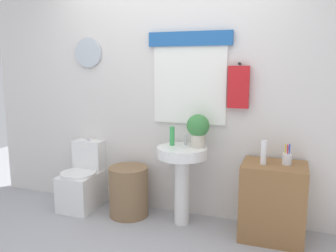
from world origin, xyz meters
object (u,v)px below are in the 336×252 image
toilet (84,182)px  potted_plant (198,128)px  laundry_hamper (129,191)px  soap_bottle (172,136)px  toothbrush_cup (287,159)px  lotion_bottle (264,152)px  pedestal_sink (182,167)px  wooden_cabinet (273,201)px

toilet → potted_plant: (1.30, 0.03, 0.68)m
laundry_hamper → soap_bottle: size_ratio=2.78×
soap_bottle → toothbrush_cup: soap_bottle is taller
potted_plant → lotion_bottle: 0.65m
pedestal_sink → soap_bottle: (-0.12, 0.05, 0.30)m
toilet → lotion_bottle: bearing=-2.2°
pedestal_sink → toothbrush_cup: size_ratio=4.23×
laundry_hamper → pedestal_sink: pedestal_sink is taller
soap_bottle → toothbrush_cup: (1.08, -0.03, -0.12)m
laundry_hamper → potted_plant: bearing=4.7°
toilet → potted_plant: size_ratio=2.34×
soap_bottle → potted_plant: bearing=2.2°
pedestal_sink → lotion_bottle: (0.77, -0.04, 0.23)m
wooden_cabinet → toothbrush_cup: bearing=11.6°
wooden_cabinet → toothbrush_cup: toothbrush_cup is taller
laundry_hamper → soap_bottle: bearing=6.1°
soap_bottle → toothbrush_cup: size_ratio=1.02×
laundry_hamper → lotion_bottle: lotion_bottle is taller
toothbrush_cup → lotion_bottle: bearing=-163.0°
toothbrush_cup → toilet: bearing=179.6°
pedestal_sink → soap_bottle: soap_bottle is taller
toilet → wooden_cabinet: toilet is taller
toilet → wooden_cabinet: size_ratio=1.07×
pedestal_sink → wooden_cabinet: size_ratio=1.12×
potted_plant → lotion_bottle: potted_plant is taller
potted_plant → wooden_cabinet: bearing=-4.7°
laundry_hamper → pedestal_sink: bearing=0.0°
soap_bottle → potted_plant: 0.28m
laundry_hamper → wooden_cabinet: wooden_cabinet is taller
wooden_cabinet → laundry_hamper: bearing=180.0°
lotion_bottle → laundry_hamper: bearing=178.3°
laundry_hamper → wooden_cabinet: bearing=0.0°
laundry_hamper → potted_plant: 1.01m
toilet → wooden_cabinet: bearing=-1.0°
laundry_hamper → toothbrush_cup: toothbrush_cup is taller
toilet → lotion_bottle: size_ratio=3.46×
toothbrush_cup → potted_plant: bearing=177.2°
toilet → pedestal_sink: bearing=-1.7°
laundry_hamper → wooden_cabinet: (1.45, 0.00, 0.09)m
potted_plant → pedestal_sink: bearing=-156.8°
wooden_cabinet → lotion_bottle: 0.47m
potted_plant → toothbrush_cup: size_ratio=1.73×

